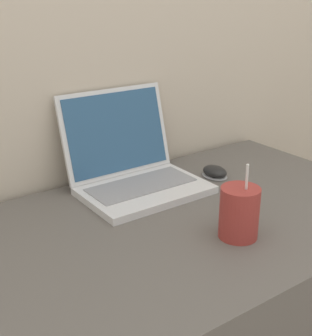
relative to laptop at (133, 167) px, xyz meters
The scene contains 3 objects.
laptop is the anchor object (origin of this frame).
drink_cup 0.38m from the laptop, 84.05° to the right, with size 0.09×0.09×0.18m.
computer_mouse 0.26m from the laptop, 17.28° to the right, with size 0.07×0.09×0.03m.
Camera 1 is at (-0.62, -0.45, 1.25)m, focal length 50.00 mm.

